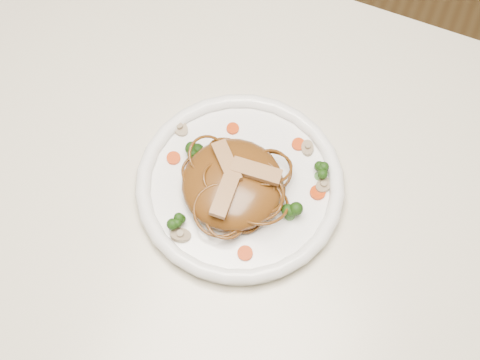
% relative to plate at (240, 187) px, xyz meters
% --- Properties ---
extents(ground, '(4.00, 4.00, 0.00)m').
position_rel_plate_xyz_m(ground, '(-0.01, -0.04, -0.76)').
color(ground, brown).
rests_on(ground, ground).
extents(table, '(1.20, 0.80, 0.75)m').
position_rel_plate_xyz_m(table, '(-0.01, -0.04, -0.11)').
color(table, beige).
rests_on(table, ground).
extents(plate, '(0.32, 0.32, 0.02)m').
position_rel_plate_xyz_m(plate, '(0.00, 0.00, 0.00)').
color(plate, white).
rests_on(plate, table).
extents(noodle_mound, '(0.14, 0.14, 0.04)m').
position_rel_plate_xyz_m(noodle_mound, '(-0.01, -0.01, 0.03)').
color(noodle_mound, '#5F3512').
rests_on(noodle_mound, plate).
extents(chicken_a, '(0.06, 0.03, 0.01)m').
position_rel_plate_xyz_m(chicken_a, '(0.02, 0.00, 0.05)').
color(chicken_a, '#AC8251').
rests_on(chicken_a, noodle_mound).
extents(chicken_b, '(0.06, 0.06, 0.01)m').
position_rel_plate_xyz_m(chicken_b, '(-0.02, 0.00, 0.05)').
color(chicken_b, '#AC8251').
rests_on(chicken_b, noodle_mound).
extents(chicken_c, '(0.02, 0.06, 0.01)m').
position_rel_plate_xyz_m(chicken_c, '(-0.00, -0.04, 0.05)').
color(chicken_c, '#AC8251').
rests_on(chicken_c, noodle_mound).
extents(broccoli_0, '(0.03, 0.03, 0.03)m').
position_rel_plate_xyz_m(broccoli_0, '(0.09, 0.05, 0.02)').
color(broccoli_0, '#1E480F').
rests_on(broccoli_0, plate).
extents(broccoli_1, '(0.03, 0.03, 0.03)m').
position_rel_plate_xyz_m(broccoli_1, '(-0.07, 0.02, 0.02)').
color(broccoli_1, '#1E480F').
rests_on(broccoli_1, plate).
extents(broccoli_2, '(0.03, 0.03, 0.03)m').
position_rel_plate_xyz_m(broccoli_2, '(-0.05, -0.08, 0.02)').
color(broccoli_2, '#1E480F').
rests_on(broccoli_2, plate).
extents(broccoli_3, '(0.04, 0.04, 0.03)m').
position_rel_plate_xyz_m(broccoli_3, '(0.08, -0.02, 0.03)').
color(broccoli_3, '#1E480F').
rests_on(broccoli_3, plate).
extents(carrot_0, '(0.02, 0.02, 0.00)m').
position_rel_plate_xyz_m(carrot_0, '(0.05, 0.08, 0.01)').
color(carrot_0, '#C63D07').
rests_on(carrot_0, plate).
extents(carrot_1, '(0.02, 0.02, 0.00)m').
position_rel_plate_xyz_m(carrot_1, '(-0.10, 0.00, 0.01)').
color(carrot_1, '#C63D07').
rests_on(carrot_1, plate).
extents(carrot_2, '(0.03, 0.03, 0.00)m').
position_rel_plate_xyz_m(carrot_2, '(0.10, 0.03, 0.01)').
color(carrot_2, '#C63D07').
rests_on(carrot_2, plate).
extents(carrot_3, '(0.02, 0.02, 0.00)m').
position_rel_plate_xyz_m(carrot_3, '(-0.04, 0.07, 0.01)').
color(carrot_3, '#C63D07').
rests_on(carrot_3, plate).
extents(carrot_4, '(0.03, 0.03, 0.00)m').
position_rel_plate_xyz_m(carrot_4, '(0.04, -0.09, 0.01)').
color(carrot_4, '#C63D07').
rests_on(carrot_4, plate).
extents(mushroom_0, '(0.03, 0.03, 0.01)m').
position_rel_plate_xyz_m(mushroom_0, '(-0.04, -0.10, 0.01)').
color(mushroom_0, tan).
rests_on(mushroom_0, plate).
extents(mushroom_1, '(0.03, 0.03, 0.01)m').
position_rel_plate_xyz_m(mushroom_1, '(0.10, 0.04, 0.01)').
color(mushroom_1, tan).
rests_on(mushroom_1, plate).
extents(mushroom_2, '(0.04, 0.04, 0.01)m').
position_rel_plate_xyz_m(mushroom_2, '(-0.11, 0.05, 0.01)').
color(mushroom_2, tan).
rests_on(mushroom_2, plate).
extents(mushroom_3, '(0.03, 0.03, 0.01)m').
position_rel_plate_xyz_m(mushroom_3, '(0.06, 0.08, 0.01)').
color(mushroom_3, tan).
rests_on(mushroom_3, plate).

